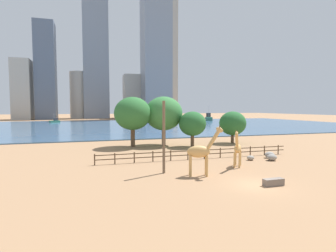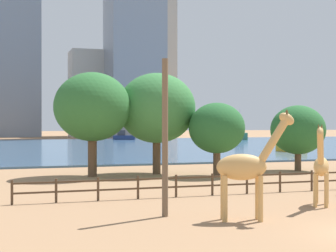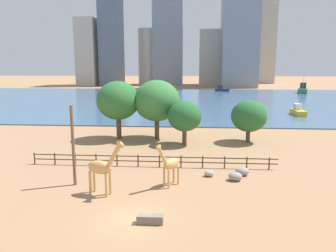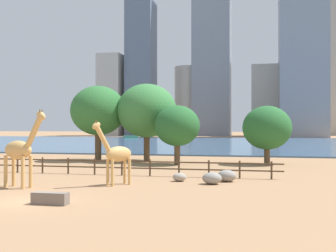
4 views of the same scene
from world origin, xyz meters
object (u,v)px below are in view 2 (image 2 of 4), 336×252
tree_left_small (217,128)px  utility_pole (165,138)px  boat_barge (290,146)px  boat_tug (240,134)px  giraffe_companion (246,167)px  boat_sailboat (124,137)px  tree_center_broad (157,108)px  tree_right_tall (92,107)px  tree_left_large (298,130)px  giraffe_tall (321,167)px

tree_left_small → utility_pole: bearing=-120.9°
utility_pole → boat_barge: utility_pole is taller
utility_pole → boat_tug: boat_tug is taller
giraffe_companion → boat_sailboat: giraffe_companion is taller
utility_pole → tree_center_broad: tree_center_broad is taller
boat_barge → tree_right_tall: bearing=-55.2°
boat_sailboat → boat_barge: boat_barge is taller
giraffe_companion → boat_tug: 110.30m
tree_left_small → tree_center_broad: bearing=141.1°
giraffe_companion → tree_center_broad: tree_center_broad is taller
tree_left_small → boat_barge: 35.68m
giraffe_companion → tree_left_large: size_ratio=0.83×
boat_barge → giraffe_tall: bearing=-31.0°
giraffe_companion → tree_right_tall: size_ratio=0.59×
boat_tug → boat_barge: bearing=1.4°
utility_pole → tree_right_tall: 18.83m
boat_sailboat → utility_pole: bearing=-86.8°
tree_right_tall → utility_pole: bearing=-89.6°
boat_barge → tree_left_large: bearing=-31.5°
tree_left_large → boat_barge: tree_left_large is taller
giraffe_tall → giraffe_companion: giraffe_companion is taller
utility_pole → tree_center_broad: bearing=74.3°
giraffe_companion → boat_tug: bearing=81.0°
tree_left_large → boat_sailboat: tree_left_large is taller
utility_pole → boat_sailboat: size_ratio=1.26×
giraffe_tall → tree_center_broad: (-3.20, 18.85, 3.53)m
tree_left_large → utility_pole: bearing=-135.7°
boat_tug → giraffe_companion: bearing=-5.8°
tree_left_large → boat_sailboat: size_ratio=1.03×
tree_right_tall → boat_barge: size_ratio=1.58×
tree_right_tall → boat_sailboat: size_ratio=1.46×
giraffe_companion → utility_pole: bearing=163.6°
tree_center_broad → boat_barge: 36.43m
tree_right_tall → tree_center_broad: bearing=4.6°
tree_left_large → boat_tug: boat_tug is taller
giraffe_companion → tree_center_broad: (2.29, 21.21, 3.20)m
tree_left_large → tree_center_broad: bearing=174.4°
giraffe_tall → tree_left_small: (0.90, 15.54, 1.85)m
utility_pole → tree_left_small: bearing=59.1°
tree_left_small → boat_barge: bearing=49.1°
boat_tug → utility_pole: bearing=-7.7°
giraffe_tall → boat_sailboat: giraffe_tall is taller
giraffe_tall → tree_center_broad: size_ratio=0.50×
giraffe_companion → boat_sailboat: size_ratio=0.85×
tree_center_broad → boat_sailboat: 85.83m
tree_right_tall → tree_left_small: size_ratio=1.41×
giraffe_tall → boat_tug: boat_tug is taller
utility_pole → boat_barge: (32.80, 42.74, -2.63)m
tree_right_tall → boat_sailboat: (22.34, 84.50, -4.58)m
giraffe_tall → boat_sailboat: bearing=-151.0°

